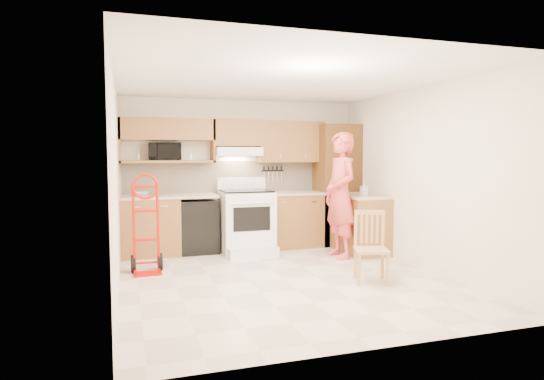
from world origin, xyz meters
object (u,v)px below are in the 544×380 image
range (247,216)px  dining_chair (371,247)px  person (340,195)px  microwave (165,152)px  hand_truck (146,229)px

range → dining_chair: (1.04, -2.12, -0.16)m
person → dining_chair: person is taller
microwave → person: size_ratio=0.26×
microwave → hand_truck: 1.67m
microwave → dining_chair: bearing=-44.5°
microwave → range: bearing=-15.8°
range → hand_truck: range is taller
microwave → dining_chair: microwave is taller
person → range: bearing=-122.2°
range → dining_chair: bearing=-64.0°
person → dining_chair: bearing=-12.5°
range → dining_chair: size_ratio=1.36×
dining_chair → range: bearing=136.4°
person → hand_truck: 2.90m
range → hand_truck: bearing=-152.8°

